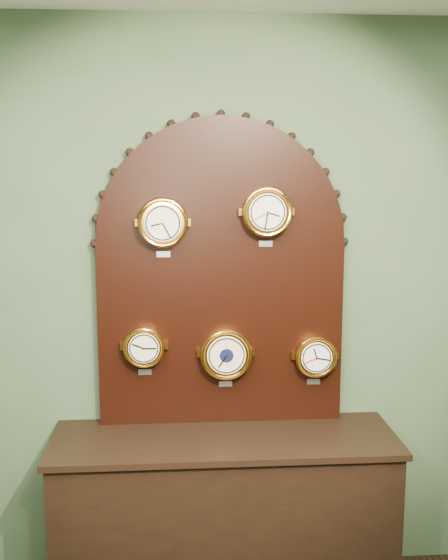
{
  "coord_description": "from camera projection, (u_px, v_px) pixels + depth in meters",
  "views": [
    {
      "loc": [
        -0.22,
        -0.81,
        2.1
      ],
      "look_at": [
        0.0,
        2.25,
        1.58
      ],
      "focal_mm": 43.67,
      "sensor_mm": 36.0,
      "label": 1
    }
  ],
  "objects": [
    {
      "name": "tide_clock",
      "position": [
        315.0,
        356.0,
        3.35
      ],
      "size": [
        0.21,
        0.08,
        0.26
      ],
      "color": "orange",
      "rests_on": "display_board"
    },
    {
      "name": "wall_back",
      "position": [
        220.0,
        307.0,
        3.39
      ],
      "size": [
        4.0,
        0.0,
        4.0
      ],
      "primitive_type": "plane",
      "rotation": [
        1.57,
        0.0,
        0.0
      ],
      "color": "#405A3D",
      "rests_on": "ground"
    },
    {
      "name": "roman_clock",
      "position": [
        163.0,
        223.0,
        3.18
      ],
      "size": [
        0.23,
        0.08,
        0.28
      ],
      "color": "orange",
      "rests_on": "display_board"
    },
    {
      "name": "arabic_clock",
      "position": [
        267.0,
        212.0,
        3.21
      ],
      "size": [
        0.24,
        0.08,
        0.29
      ],
      "color": "orange",
      "rests_on": "display_board"
    },
    {
      "name": "hygrometer",
      "position": [
        144.0,
        347.0,
        3.28
      ],
      "size": [
        0.2,
        0.08,
        0.25
      ],
      "color": "orange",
      "rests_on": "display_board"
    },
    {
      "name": "display_board",
      "position": [
        221.0,
        264.0,
        3.3
      ],
      "size": [
        1.26,
        0.06,
        1.53
      ],
      "color": "black",
      "rests_on": "shop_counter"
    },
    {
      "name": "barometer",
      "position": [
        226.0,
        354.0,
        3.31
      ],
      "size": [
        0.25,
        0.08,
        0.3
      ],
      "color": "orange",
      "rests_on": "display_board"
    },
    {
      "name": "shop_counter",
      "position": [
        224.0,
        521.0,
        3.29
      ],
      "size": [
        1.6,
        0.5,
        0.8
      ],
      "primitive_type": "cube",
      "color": "black",
      "rests_on": "ground_plane"
    }
  ]
}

